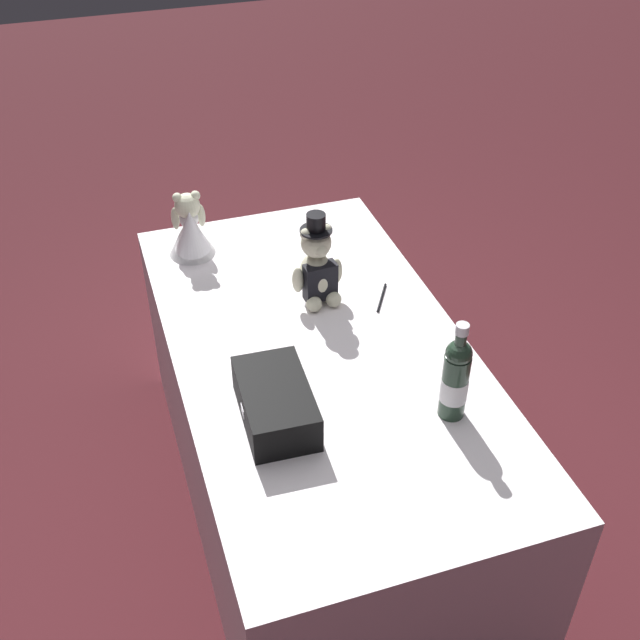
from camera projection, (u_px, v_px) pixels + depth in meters
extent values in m
plane|color=#47191E|center=(320.00, 505.00, 2.75)|extent=(12.00, 12.00, 0.00)
cube|color=white|center=(320.00, 433.00, 2.53)|extent=(1.62, 0.85, 0.72)
ellipsoid|color=beige|center=(316.00, 276.00, 2.46)|extent=(0.12, 0.11, 0.16)
cube|color=black|center=(320.00, 282.00, 2.43)|extent=(0.06, 0.11, 0.12)
sphere|color=beige|center=(316.00, 243.00, 2.38)|extent=(0.09, 0.09, 0.09)
sphere|color=beige|center=(321.00, 251.00, 2.36)|extent=(0.04, 0.04, 0.04)
sphere|color=beige|center=(306.00, 234.00, 2.35)|extent=(0.04, 0.04, 0.04)
sphere|color=beige|center=(326.00, 230.00, 2.37)|extent=(0.04, 0.04, 0.04)
ellipsoid|color=beige|center=(299.00, 280.00, 2.42)|extent=(0.04, 0.04, 0.09)
ellipsoid|color=beige|center=(337.00, 271.00, 2.46)|extent=(0.04, 0.04, 0.09)
sphere|color=beige|center=(314.00, 304.00, 2.44)|extent=(0.05, 0.05, 0.05)
sphere|color=beige|center=(334.00, 299.00, 2.46)|extent=(0.05, 0.05, 0.05)
cylinder|color=black|center=(316.00, 230.00, 2.35)|extent=(0.10, 0.10, 0.01)
cylinder|color=black|center=(316.00, 222.00, 2.34)|extent=(0.06, 0.06, 0.05)
cone|color=white|center=(191.00, 234.00, 2.67)|extent=(0.16, 0.16, 0.15)
ellipsoid|color=white|center=(189.00, 218.00, 2.63)|extent=(0.07, 0.06, 0.07)
sphere|color=beige|center=(187.00, 206.00, 2.60)|extent=(0.09, 0.09, 0.09)
sphere|color=beige|center=(186.00, 202.00, 2.63)|extent=(0.04, 0.04, 0.04)
sphere|color=beige|center=(195.00, 196.00, 2.58)|extent=(0.03, 0.03, 0.03)
sphere|color=beige|center=(177.00, 198.00, 2.57)|extent=(0.03, 0.03, 0.03)
ellipsoid|color=beige|center=(201.00, 215.00, 2.66)|extent=(0.03, 0.03, 0.08)
ellipsoid|color=beige|center=(175.00, 219.00, 2.64)|extent=(0.03, 0.03, 0.08)
cone|color=white|center=(191.00, 230.00, 2.60)|extent=(0.15, 0.13, 0.17)
cylinder|color=#243929|center=(454.00, 386.00, 2.03)|extent=(0.07, 0.07, 0.19)
sphere|color=#243929|center=(459.00, 353.00, 1.96)|extent=(0.07, 0.07, 0.07)
cylinder|color=#243929|center=(461.00, 339.00, 1.94)|extent=(0.03, 0.03, 0.08)
cylinder|color=silver|center=(462.00, 329.00, 1.92)|extent=(0.03, 0.03, 0.03)
cylinder|color=silver|center=(454.00, 389.00, 2.04)|extent=(0.07, 0.07, 0.07)
cylinder|color=black|center=(382.00, 298.00, 2.50)|extent=(0.13, 0.08, 0.01)
cone|color=silver|center=(385.00, 284.00, 2.56)|extent=(0.01, 0.01, 0.01)
cube|color=black|center=(276.00, 403.00, 2.04)|extent=(0.31, 0.19, 0.11)
cube|color=#B7B7BF|center=(244.00, 411.00, 2.02)|extent=(0.04, 0.01, 0.03)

